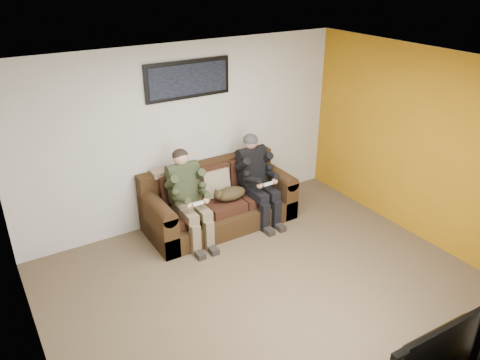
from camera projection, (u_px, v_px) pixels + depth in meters
floor at (275, 295)px, 5.51m from camera, size 5.00×5.00×0.00m
ceiling at (284, 74)px, 4.39m from camera, size 5.00×5.00×0.00m
wall_back at (186, 135)px, 6.67m from camera, size 5.00×0.00×5.00m
wall_front at (472, 326)px, 3.22m from camera, size 5.00×0.00×5.00m
wall_left at (28, 273)px, 3.76m from camera, size 0.00×4.50×4.50m
wall_right at (433, 151)px, 6.13m from camera, size 0.00×4.50×4.50m
accent_wall_right at (433, 151)px, 6.13m from camera, size 0.00×4.50×4.50m
sofa at (218, 202)px, 6.89m from camera, size 2.16×0.93×0.88m
throw_pillow at (216, 183)px, 6.79m from camera, size 0.41×0.20×0.41m
throw_blanket at (167, 171)px, 6.55m from camera, size 0.44×0.22×0.08m
person_left at (188, 192)px, 6.32m from camera, size 0.51×0.87×1.29m
person_right at (256, 174)px, 6.84m from camera, size 0.51×0.86×1.30m
cat at (230, 194)px, 6.70m from camera, size 0.66×0.26×0.24m
framed_poster at (188, 79)px, 6.33m from camera, size 1.25×0.05×0.52m
television at (429, 349)px, 3.71m from camera, size 1.17×0.19×0.67m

